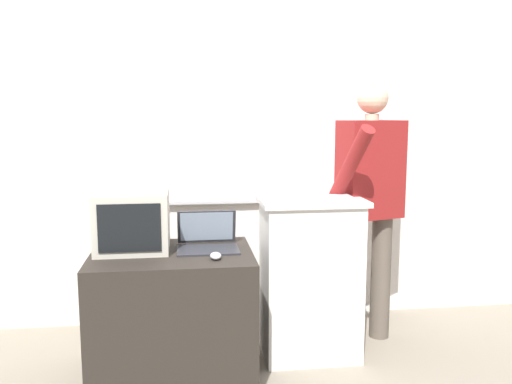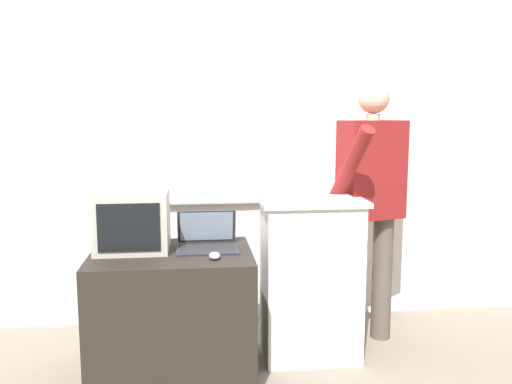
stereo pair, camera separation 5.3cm
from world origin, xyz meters
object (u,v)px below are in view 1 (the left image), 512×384
at_px(person_presenter, 370,196).
at_px(computer_mouse_by_laptop, 216,256).
at_px(lectern_podium, 310,277).
at_px(wireless_keyboard, 314,198).
at_px(side_desk, 173,315).
at_px(laptop, 207,237).
at_px(crt_monitor, 133,220).

relative_size(person_presenter, computer_mouse_by_laptop, 16.77).
bearing_deg(lectern_podium, computer_mouse_by_laptop, -150.81).
bearing_deg(computer_mouse_by_laptop, lectern_podium, 29.19).
bearing_deg(computer_mouse_by_laptop, wireless_keyboard, 24.83).
xyz_separation_m(side_desk, computer_mouse_by_laptop, (0.23, -0.16, 0.38)).
bearing_deg(laptop, side_desk, -155.65).
relative_size(wireless_keyboard, computer_mouse_by_laptop, 4.45).
distance_m(side_desk, computer_mouse_by_laptop, 0.47).
xyz_separation_m(laptop, wireless_keyboard, (0.63, 0.02, 0.21)).
distance_m(side_desk, wireless_keyboard, 1.05).
bearing_deg(person_presenter, lectern_podium, -174.39).
relative_size(lectern_podium, person_presenter, 0.58).
xyz_separation_m(person_presenter, crt_monitor, (-1.46, -0.22, -0.08)).
relative_size(person_presenter, laptop, 4.86).
relative_size(lectern_podium, wireless_keyboard, 2.20).
relative_size(laptop, computer_mouse_by_laptop, 3.45).
xyz_separation_m(side_desk, crt_monitor, (-0.21, 0.11, 0.53)).
bearing_deg(side_desk, lectern_podium, 11.39).
bearing_deg(laptop, wireless_keyboard, 1.90).
xyz_separation_m(side_desk, person_presenter, (1.25, 0.33, 0.60)).
xyz_separation_m(laptop, crt_monitor, (-0.42, 0.02, 0.10)).
height_order(laptop, crt_monitor, crt_monitor).
bearing_deg(laptop, person_presenter, 12.91).
distance_m(person_presenter, crt_monitor, 1.48).
bearing_deg(wireless_keyboard, side_desk, -172.33).
relative_size(side_desk, laptop, 2.58).
relative_size(side_desk, person_presenter, 0.53).
distance_m(person_presenter, computer_mouse_by_laptop, 1.15).
distance_m(laptop, computer_mouse_by_laptop, 0.26).
height_order(lectern_podium, side_desk, lectern_podium).
xyz_separation_m(computer_mouse_by_laptop, crt_monitor, (-0.45, 0.27, 0.15)).
distance_m(computer_mouse_by_laptop, crt_monitor, 0.54).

